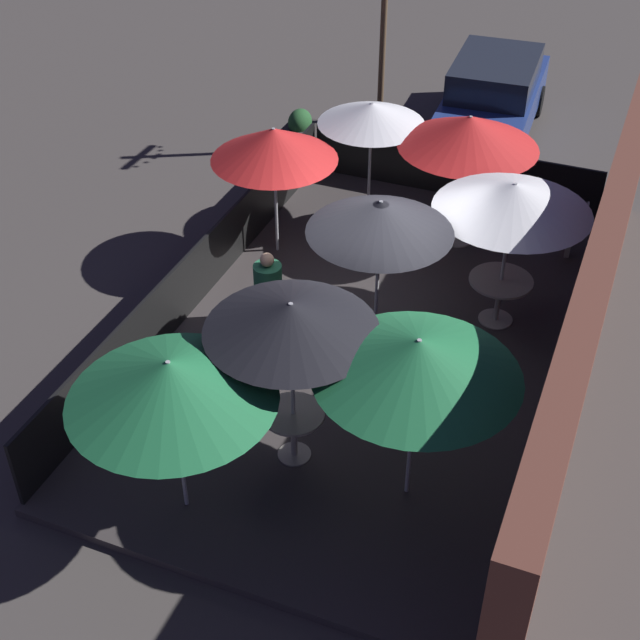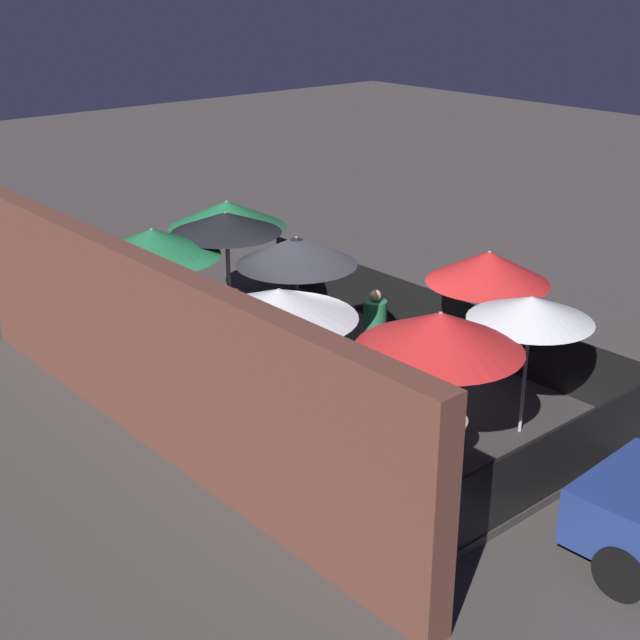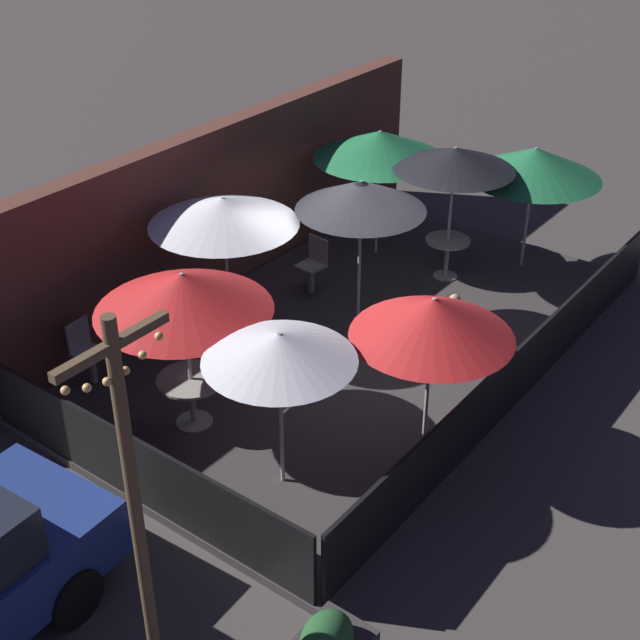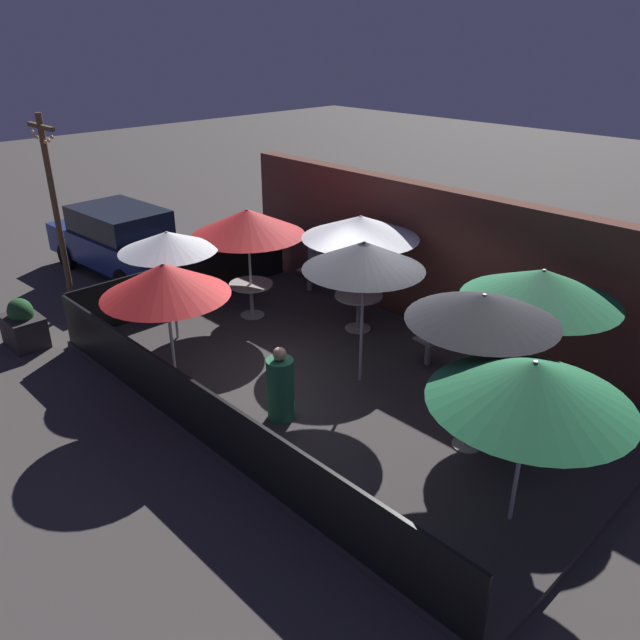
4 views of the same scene
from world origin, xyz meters
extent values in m
plane|color=#423D3A|center=(0.00, 0.00, 0.00)|extent=(60.00, 60.00, 0.00)
cube|color=#383333|center=(0.00, 0.00, 0.06)|extent=(9.13, 5.43, 0.12)
cube|color=brown|center=(0.00, 2.94, 1.41)|extent=(10.73, 0.36, 2.82)
cube|color=black|center=(0.00, -2.67, 0.59)|extent=(8.93, 0.05, 0.95)
cube|color=black|center=(-4.52, 0.00, 0.59)|extent=(0.05, 5.23, 0.95)
cylinder|color=#B2B2B7|center=(-1.10, 1.62, 1.26)|extent=(0.05, 0.05, 2.27)
cone|color=silver|center=(-1.10, 1.62, 2.18)|extent=(2.18, 2.18, 0.41)
cylinder|color=#B2B2B7|center=(-3.04, 0.53, 1.23)|extent=(0.05, 0.05, 2.23)
cone|color=red|center=(-3.04, 0.53, 2.09)|extent=(2.22, 2.22, 0.51)
cylinder|color=#B2B2B7|center=(2.54, -0.05, 1.28)|extent=(0.05, 0.05, 2.32)
cone|color=black|center=(2.54, -0.05, 2.25)|extent=(1.98, 1.98, 0.37)
cylinder|color=#B2B2B7|center=(2.58, 1.41, 1.26)|extent=(0.05, 0.05, 2.28)
cone|color=#1E6B3D|center=(2.58, 1.41, 2.16)|extent=(2.27, 2.27, 0.48)
cylinder|color=#B2B2B7|center=(-3.22, -1.13, 1.17)|extent=(0.05, 0.05, 2.09)
cone|color=silver|center=(-3.22, -1.13, 2.04)|extent=(1.77, 1.77, 0.35)
cylinder|color=#B2B2B7|center=(0.27, 0.20, 1.33)|extent=(0.05, 0.05, 2.43)
cone|color=black|center=(0.27, 0.20, 2.32)|extent=(1.92, 1.92, 0.45)
cylinder|color=#B2B2B7|center=(3.73, -0.90, 1.20)|extent=(0.05, 0.05, 2.16)
cone|color=#1E6B3D|center=(3.73, -0.90, 2.02)|extent=(2.27, 2.27, 0.51)
cylinder|color=#B2B2B7|center=(-1.64, -2.15, 1.20)|extent=(0.05, 0.05, 2.17)
cone|color=red|center=(-1.64, -2.15, 2.03)|extent=(1.98, 1.98, 0.52)
cylinder|color=#9E998E|center=(-1.10, 1.62, 0.13)|extent=(0.51, 0.51, 0.02)
cylinder|color=#9E998E|center=(-1.10, 1.62, 0.46)|extent=(0.08, 0.08, 0.69)
cylinder|color=#9E998E|center=(-1.10, 1.62, 0.83)|extent=(0.92, 0.92, 0.04)
cylinder|color=#9E998E|center=(-3.04, 0.53, 0.13)|extent=(0.49, 0.49, 0.02)
cylinder|color=#9E998E|center=(-3.04, 0.53, 0.45)|extent=(0.08, 0.08, 0.67)
cylinder|color=#9E998E|center=(-3.04, 0.53, 0.81)|extent=(0.89, 0.89, 0.04)
cylinder|color=#9E998E|center=(2.54, -0.05, 0.13)|extent=(0.41, 0.41, 0.02)
cylinder|color=#9E998E|center=(2.54, -0.05, 0.46)|extent=(0.08, 0.08, 0.67)
cylinder|color=#9E998E|center=(2.54, -0.05, 0.81)|extent=(0.75, 0.75, 0.04)
cube|color=gray|center=(0.71, 1.46, 0.35)|extent=(0.09, 0.09, 0.47)
cube|color=gray|center=(0.71, 1.46, 0.61)|extent=(0.43, 0.43, 0.04)
cube|color=gray|center=(0.89, 1.44, 0.85)|extent=(0.07, 0.40, 0.44)
cube|color=gray|center=(-3.21, 2.31, 0.35)|extent=(0.09, 0.09, 0.47)
cube|color=gray|center=(-3.21, 2.31, 0.61)|extent=(0.44, 0.44, 0.04)
cube|color=gray|center=(-3.23, 2.49, 0.85)|extent=(0.40, 0.07, 0.44)
cylinder|color=#236642|center=(0.18, -1.46, 0.61)|extent=(0.58, 0.58, 0.98)
sphere|color=tan|center=(0.18, -1.46, 1.20)|extent=(0.20, 0.20, 0.20)
cube|color=#332D2D|center=(-5.16, -3.24, 0.30)|extent=(0.86, 0.60, 0.59)
ellipsoid|color=#235128|center=(-5.16, -3.24, 0.69)|extent=(0.56, 0.45, 0.50)
cylinder|color=brown|center=(-6.06, -1.91, 2.02)|extent=(0.12, 0.12, 4.05)
cube|color=brown|center=(-6.06, -1.91, 3.80)|extent=(1.10, 0.08, 0.08)
sphere|color=#F4B260|center=(-6.52, -1.91, 3.65)|extent=(0.07, 0.07, 0.07)
sphere|color=#F4B260|center=(-6.34, -1.91, 3.57)|extent=(0.07, 0.07, 0.07)
sphere|color=#F4B260|center=(-6.16, -1.91, 3.53)|extent=(0.07, 0.07, 0.07)
sphere|color=#F4B260|center=(-5.97, -1.91, 3.53)|extent=(0.07, 0.07, 0.07)
sphere|color=#F4B260|center=(-5.79, -1.91, 3.57)|extent=(0.07, 0.07, 0.07)
sphere|color=#F4B260|center=(-5.61, -1.91, 3.65)|extent=(0.07, 0.07, 0.07)
cube|color=navy|center=(-7.41, 0.01, 0.67)|extent=(4.34, 1.94, 0.70)
cube|color=#1E232D|center=(-7.41, 0.01, 1.32)|extent=(2.42, 1.69, 0.60)
cylinder|color=black|center=(-6.14, 0.90, 0.32)|extent=(0.65, 0.22, 0.64)
cylinder|color=black|center=(-6.05, -0.72, 0.32)|extent=(0.65, 0.22, 0.64)
cylinder|color=black|center=(-8.77, 0.75, 0.32)|extent=(0.65, 0.22, 0.64)
cylinder|color=black|center=(-8.68, -0.87, 0.32)|extent=(0.65, 0.22, 0.64)
camera|label=1|loc=(9.59, 3.14, 8.11)|focal=50.00mm
camera|label=2|loc=(-10.05, 8.56, 6.43)|focal=50.00mm
camera|label=3|loc=(-9.56, -6.48, 7.33)|focal=50.00mm
camera|label=4|loc=(6.30, -6.56, 5.46)|focal=35.00mm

